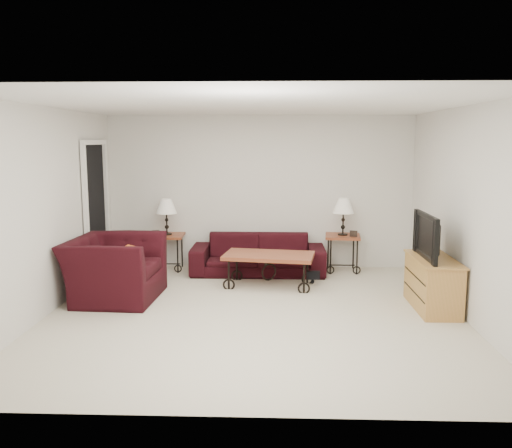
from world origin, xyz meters
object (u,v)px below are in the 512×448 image
(lamp_right, at_px, (343,217))
(armchair, at_px, (115,268))
(sofa, at_px, (258,254))
(side_table_right, at_px, (342,253))
(television, at_px, (433,236))
(coffee_table, at_px, (269,270))
(side_table_left, at_px, (167,252))
(backpack, at_px, (313,271))
(tv_stand, at_px, (433,283))
(lamp_left, at_px, (167,217))

(lamp_right, relative_size, armchair, 0.47)
(sofa, height_order, lamp_right, lamp_right)
(side_table_right, bearing_deg, sofa, -172.43)
(sofa, xyz_separation_m, television, (2.22, -1.74, 0.62))
(lamp_right, bearing_deg, coffee_table, -141.04)
(side_table_left, distance_m, side_table_right, 2.84)
(armchair, distance_m, backpack, 2.82)
(side_table_right, height_order, armchair, armchair)
(tv_stand, height_order, television, television)
(lamp_left, height_order, armchair, lamp_left)
(sofa, relative_size, lamp_left, 3.60)
(side_table_left, relative_size, tv_stand, 0.54)
(tv_stand, bearing_deg, side_table_left, 152.71)
(sofa, bearing_deg, backpack, -36.71)
(tv_stand, xyz_separation_m, television, (-0.02, 0.00, 0.60))
(side_table_right, relative_size, armchair, 0.47)
(lamp_left, height_order, tv_stand, lamp_left)
(armchair, distance_m, tv_stand, 4.12)
(lamp_right, distance_m, television, 2.11)
(lamp_left, xyz_separation_m, lamp_right, (2.84, -0.00, 0.02))
(side_table_left, bearing_deg, coffee_table, -29.62)
(television, relative_size, backpack, 2.53)
(side_table_left, height_order, backpack, side_table_left)
(armchair, height_order, television, television)
(side_table_left, bearing_deg, lamp_right, -0.00)
(lamp_left, bearing_deg, coffee_table, -29.62)
(lamp_left, bearing_deg, lamp_right, -0.00)
(side_table_left, bearing_deg, sofa, -6.90)
(backpack, bearing_deg, coffee_table, -177.51)
(lamp_right, bearing_deg, backpack, -123.56)
(backpack, bearing_deg, side_table_right, 45.65)
(tv_stand, relative_size, backpack, 2.82)
(lamp_left, bearing_deg, television, -27.41)
(armchair, bearing_deg, lamp_right, -60.01)
(side_table_right, bearing_deg, lamp_right, 0.00)
(sofa, xyz_separation_m, armchair, (-1.86, -1.46, 0.11))
(lamp_left, xyz_separation_m, backpack, (2.31, -0.80, -0.68))
(television, bearing_deg, armchair, -93.97)
(side_table_left, height_order, armchair, armchair)
(side_table_right, relative_size, tv_stand, 0.55)
(tv_stand, bearing_deg, side_table_right, 114.83)
(sofa, xyz_separation_m, coffee_table, (0.18, -0.77, -0.07))
(lamp_left, height_order, coffee_table, lamp_left)
(lamp_right, distance_m, backpack, 1.18)
(side_table_right, distance_m, coffee_table, 1.51)
(sofa, height_order, tv_stand, tv_stand)
(coffee_table, bearing_deg, backpack, 13.28)
(lamp_left, distance_m, lamp_right, 2.84)
(armchair, relative_size, backpack, 3.32)
(television, bearing_deg, side_table_left, -117.41)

